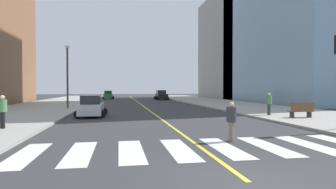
{
  "coord_description": "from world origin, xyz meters",
  "views": [
    {
      "loc": [
        -3.13,
        -6.47,
        2.31
      ],
      "look_at": [
        3.99,
        34.6,
        1.4
      ],
      "focal_mm": 30.46,
      "sensor_mm": 36.0,
      "label": 1
    }
  ],
  "objects_px": {
    "park_bench": "(301,110)",
    "pedestrian_crossing": "(231,120)",
    "pedestrian_walking_west": "(3,110)",
    "street_lamp": "(67,70)",
    "car_green_second": "(108,95)",
    "car_silver_nearest": "(91,107)",
    "pedestrian_waiting_east": "(269,103)",
    "car_black_third": "(161,95)"
  },
  "relations": [
    {
      "from": "park_bench",
      "to": "pedestrian_crossing",
      "type": "bearing_deg",
      "value": 134.24
    },
    {
      "from": "pedestrian_walking_west",
      "to": "street_lamp",
      "type": "bearing_deg",
      "value": 143.63
    },
    {
      "from": "pedestrian_crossing",
      "to": "pedestrian_walking_west",
      "type": "height_order",
      "value": "pedestrian_walking_west"
    },
    {
      "from": "car_green_second",
      "to": "car_silver_nearest",
      "type": "bearing_deg",
      "value": -89.83
    },
    {
      "from": "pedestrian_crossing",
      "to": "street_lamp",
      "type": "distance_m",
      "value": 23.56
    },
    {
      "from": "car_silver_nearest",
      "to": "park_bench",
      "type": "bearing_deg",
      "value": -16.11
    },
    {
      "from": "car_silver_nearest",
      "to": "pedestrian_waiting_east",
      "type": "xyz_separation_m",
      "value": [
        14.12,
        -2.48,
        0.32
      ]
    },
    {
      "from": "park_bench",
      "to": "pedestrian_walking_west",
      "type": "height_order",
      "value": "pedestrian_walking_west"
    },
    {
      "from": "street_lamp",
      "to": "pedestrian_waiting_east",
      "type": "bearing_deg",
      "value": -33.02
    },
    {
      "from": "car_green_second",
      "to": "car_black_third",
      "type": "distance_m",
      "value": 12.0
    },
    {
      "from": "pedestrian_waiting_east",
      "to": "pedestrian_walking_west",
      "type": "bearing_deg",
      "value": -63.64
    },
    {
      "from": "car_black_third",
      "to": "street_lamp",
      "type": "relative_size",
      "value": 0.63
    },
    {
      "from": "pedestrian_crossing",
      "to": "pedestrian_waiting_east",
      "type": "xyz_separation_m",
      "value": [
        7.16,
        9.59,
        0.18
      ]
    },
    {
      "from": "pedestrian_crossing",
      "to": "pedestrian_waiting_east",
      "type": "bearing_deg",
      "value": 0.22
    },
    {
      "from": "car_green_second",
      "to": "street_lamp",
      "type": "distance_m",
      "value": 29.88
    },
    {
      "from": "car_silver_nearest",
      "to": "pedestrian_crossing",
      "type": "distance_m",
      "value": 13.93
    },
    {
      "from": "car_green_second",
      "to": "park_bench",
      "type": "xyz_separation_m",
      "value": [
        15.46,
        -43.1,
        -0.15
      ]
    },
    {
      "from": "car_silver_nearest",
      "to": "car_green_second",
      "type": "bearing_deg",
      "value": 91.05
    },
    {
      "from": "street_lamp",
      "to": "pedestrian_crossing",
      "type": "bearing_deg",
      "value": -63.8
    },
    {
      "from": "pedestrian_waiting_east",
      "to": "car_green_second",
      "type": "bearing_deg",
      "value": -148.82
    },
    {
      "from": "car_green_second",
      "to": "pedestrian_crossing",
      "type": "height_order",
      "value": "car_green_second"
    },
    {
      "from": "pedestrian_waiting_east",
      "to": "street_lamp",
      "type": "distance_m",
      "value": 21.05
    },
    {
      "from": "car_silver_nearest",
      "to": "park_bench",
      "type": "xyz_separation_m",
      "value": [
        15.41,
        -4.74,
        -0.13
      ]
    },
    {
      "from": "park_bench",
      "to": "pedestrian_walking_west",
      "type": "bearing_deg",
      "value": 100.25
    },
    {
      "from": "car_green_second",
      "to": "street_lamp",
      "type": "relative_size",
      "value": 0.58
    },
    {
      "from": "car_silver_nearest",
      "to": "pedestrian_waiting_east",
      "type": "height_order",
      "value": "pedestrian_waiting_east"
    },
    {
      "from": "car_green_second",
      "to": "pedestrian_crossing",
      "type": "bearing_deg",
      "value": -81.99
    },
    {
      "from": "car_silver_nearest",
      "to": "car_green_second",
      "type": "height_order",
      "value": "car_green_second"
    },
    {
      "from": "car_black_third",
      "to": "street_lamp",
      "type": "xyz_separation_m",
      "value": [
        -13.93,
        -23.95,
        3.36
      ]
    },
    {
      "from": "car_green_second",
      "to": "car_black_third",
      "type": "relative_size",
      "value": 0.92
    },
    {
      "from": "car_silver_nearest",
      "to": "pedestrian_walking_west",
      "type": "xyz_separation_m",
      "value": [
        -3.99,
        -7.1,
        0.32
      ]
    },
    {
      "from": "pedestrian_waiting_east",
      "to": "pedestrian_walking_west",
      "type": "distance_m",
      "value": 18.69
    },
    {
      "from": "car_black_third",
      "to": "pedestrian_walking_west",
      "type": "relative_size",
      "value": 2.45
    },
    {
      "from": "car_black_third",
      "to": "pedestrian_walking_west",
      "type": "distance_m",
      "value": 42.49
    },
    {
      "from": "car_green_second",
      "to": "car_black_third",
      "type": "xyz_separation_m",
      "value": [
        10.63,
        -5.55,
        0.06
      ]
    },
    {
      "from": "pedestrian_waiting_east",
      "to": "car_silver_nearest",
      "type": "bearing_deg",
      "value": -87.91
    },
    {
      "from": "car_silver_nearest",
      "to": "street_lamp",
      "type": "relative_size",
      "value": 0.57
    },
    {
      "from": "pedestrian_crossing",
      "to": "street_lamp",
      "type": "height_order",
      "value": "street_lamp"
    },
    {
      "from": "car_silver_nearest",
      "to": "car_black_third",
      "type": "height_order",
      "value": "car_black_third"
    },
    {
      "from": "car_silver_nearest",
      "to": "park_bench",
      "type": "relative_size",
      "value": 2.15
    },
    {
      "from": "park_bench",
      "to": "street_lamp",
      "type": "xyz_separation_m",
      "value": [
        -18.75,
        13.6,
        3.58
      ]
    },
    {
      "from": "car_black_third",
      "to": "park_bench",
      "type": "relative_size",
      "value": 2.39
    }
  ]
}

